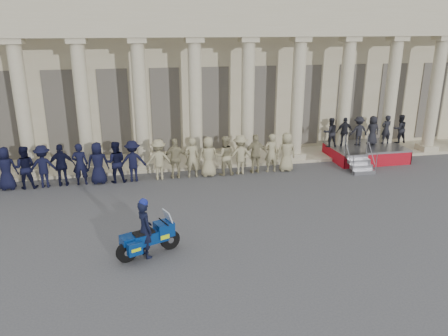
# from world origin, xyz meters

# --- Properties ---
(ground) EXTENTS (90.00, 90.00, 0.00)m
(ground) POSITION_xyz_m (0.00, 0.00, 0.00)
(ground) COLOR #434345
(ground) RESTS_ON ground
(building) EXTENTS (40.00, 12.50, 9.00)m
(building) POSITION_xyz_m (-0.00, 14.74, 4.52)
(building) COLOR tan
(building) RESTS_ON ground
(officer_rank) EXTENTS (17.47, 0.72, 1.90)m
(officer_rank) POSITION_xyz_m (-2.95, 6.55, 0.95)
(officer_rank) COLOR black
(officer_rank) RESTS_ON ground
(reviewing_stand) EXTENTS (4.74, 3.70, 2.29)m
(reviewing_stand) POSITION_xyz_m (10.15, 7.54, 1.25)
(reviewing_stand) COLOR gray
(reviewing_stand) RESTS_ON ground
(motorcycle) EXTENTS (2.00, 1.23, 1.35)m
(motorcycle) POSITION_xyz_m (-1.39, -0.46, 0.58)
(motorcycle) COLOR black
(motorcycle) RESTS_ON ground
(rider) EXTENTS (0.66, 0.78, 1.92)m
(rider) POSITION_xyz_m (-1.49, -0.51, 0.95)
(rider) COLOR black
(rider) RESTS_ON ground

